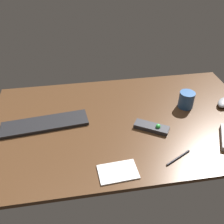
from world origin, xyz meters
The scene contains 6 objects.
desk centered at (0.00, 0.00, 1.00)cm, with size 140.00×84.00×2.00cm, color #4C301C.
keyboard centered at (-41.60, 2.75, 2.84)cm, with size 43.33×11.82×1.69cm, color black.
media_remote centered at (11.40, -9.00, 3.18)cm, with size 17.68×13.93×3.83cm.
coffee_mug centered at (35.42, 6.63, 6.60)cm, with size 8.37×8.37×9.20cm, color #28518C.
notepad centered at (-10.29, -33.34, 2.33)cm, with size 16.29×10.45×0.65cm, color white.
pen centered at (17.35, -29.97, 2.42)cm, with size 0.84×0.84×14.20cm, color black.
Camera 1 is at (-23.69, -100.34, 85.50)cm, focal length 40.42 mm.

